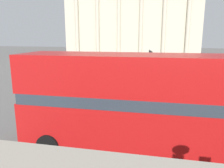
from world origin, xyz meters
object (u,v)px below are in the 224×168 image
Objects in this scene: double_decker_bus at (144,100)px; traffic_light_mid at (150,64)px; pedestrian_olive at (67,82)px; plaza_building_left at (133,10)px; car_navy at (101,80)px; traffic_light_far at (150,59)px; car_black at (186,84)px; pedestrian_black at (210,73)px.

traffic_light_mid is at bearing 93.13° from double_decker_bus.
traffic_light_mid reaches higher than pedestrian_olive.
plaza_building_left is 40.93m from pedestrian_olive.
car_navy is (-4.79, -0.47, -1.69)m from traffic_light_mid.
traffic_light_far is (-0.49, 19.66, -0.18)m from double_decker_bus.
double_decker_bus is 13.12m from car_navy.
double_decker_bus reaches higher than car_navy.
double_decker_bus is 50.00m from plaza_building_left.
double_decker_bus is 11.96m from pedestrian_olive.
car_black is 1.00× the size of car_navy.
pedestrian_olive is (-7.24, -3.24, -1.46)m from traffic_light_mid.
plaza_building_left is 20.22× the size of pedestrian_olive.
traffic_light_mid reaches higher than pedestrian_black.
double_decker_bus reaches higher than traffic_light_mid.
pedestrian_black is at bearing 97.68° from car_black.
traffic_light_mid is 1.11× the size of traffic_light_far.
plaza_building_left is at bearing 99.26° from traffic_light_mid.
plaza_building_left is 18.79× the size of pedestrian_black.
traffic_light_far is 9.05m from car_black.
double_decker_bus is 12.05m from car_black.
traffic_light_far reaches higher than pedestrian_black.
plaza_building_left is 37.87m from traffic_light_mid.
car_navy is at bearing 114.75° from double_decker_bus.
plaza_building_left reaches higher than car_black.
double_decker_bus is 2.49× the size of car_black.
plaza_building_left is 38.32m from car_navy.
traffic_light_far is at bearing 152.98° from car_black.
traffic_light_mid is at bearing -87.75° from traffic_light_far.
pedestrian_black reaches higher than car_black.
traffic_light_mid is at bearing 154.54° from pedestrian_olive.
double_decker_bus is 2.49× the size of car_navy.
double_decker_bus is at bearing -88.56° from traffic_light_far.
pedestrian_black is (3.04, 5.03, 0.31)m from car_black.
car_black is 10.86m from pedestrian_olive.
traffic_light_far is 7.47m from pedestrian_black.
traffic_light_far is 1.88× the size of pedestrian_black.
car_black is 8.18m from car_navy.
plaza_building_left reaches higher than double_decker_bus.
pedestrian_black is at bearing -83.51° from car_navy.
traffic_light_mid reaches higher than traffic_light_far.
car_navy is at bearing -88.24° from plaza_building_left.
traffic_light_far is at bearing -46.04° from car_navy.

